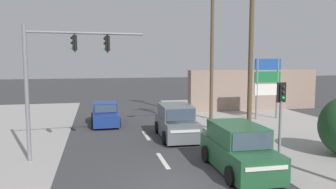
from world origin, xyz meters
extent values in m
plane|color=#3A3A3D|center=(0.00, 0.00, 0.00)|extent=(140.00, 140.00, 0.00)
cube|color=silver|center=(0.00, 3.00, 0.00)|extent=(0.20, 2.40, 0.01)
cube|color=silver|center=(0.00, 8.00, 0.00)|extent=(0.20, 2.40, 0.01)
cylinder|color=brown|center=(5.53, 5.76, 5.43)|extent=(0.26, 0.26, 10.86)
cylinder|color=brown|center=(5.62, 12.19, 5.48)|extent=(0.26, 0.26, 10.96)
cylinder|color=slate|center=(-5.81, 4.20, 3.00)|extent=(0.18, 0.18, 6.00)
cylinder|color=slate|center=(-3.22, 4.45, 5.70)|extent=(5.19, 0.60, 0.11)
cube|color=black|center=(-3.74, 4.40, 5.25)|extent=(0.22, 0.28, 0.68)
cube|color=black|center=(-3.74, 4.40, 5.25)|extent=(0.08, 0.44, 0.84)
sphere|color=black|center=(-3.86, 4.39, 5.47)|extent=(0.13, 0.13, 0.13)
sphere|color=black|center=(-3.86, 4.39, 5.25)|extent=(0.13, 0.13, 0.13)
sphere|color=green|center=(-3.86, 4.39, 5.03)|extent=(0.13, 0.13, 0.13)
cube|color=black|center=(-2.29, 4.54, 5.25)|extent=(0.22, 0.28, 0.68)
cube|color=black|center=(-2.29, 4.54, 5.25)|extent=(0.08, 0.44, 0.84)
sphere|color=black|center=(-2.41, 4.53, 5.47)|extent=(0.13, 0.13, 0.13)
sphere|color=black|center=(-2.41, 4.53, 5.25)|extent=(0.13, 0.13, 0.13)
sphere|color=green|center=(-2.41, 4.53, 5.03)|extent=(0.13, 0.13, 0.13)
cylinder|color=slate|center=(4.72, 1.29, 1.40)|extent=(0.12, 0.12, 2.80)
cube|color=black|center=(4.72, 1.29, 3.14)|extent=(0.28, 0.23, 0.68)
cube|color=black|center=(4.72, 1.29, 3.14)|extent=(0.44, 0.09, 0.84)
sphere|color=black|center=(4.74, 1.17, 3.36)|extent=(0.13, 0.13, 0.13)
sphere|color=black|center=(4.74, 1.17, 3.14)|extent=(0.13, 0.13, 0.13)
sphere|color=green|center=(4.74, 1.17, 2.92)|extent=(0.13, 0.13, 0.13)
cylinder|color=slate|center=(8.95, 11.44, 2.30)|extent=(0.16, 0.16, 4.60)
cylinder|color=slate|center=(10.65, 11.44, 2.30)|extent=(0.16, 0.16, 4.60)
cube|color=#1E4793|center=(9.80, 11.44, 4.15)|extent=(2.10, 0.14, 0.84)
cube|color=#196B38|center=(9.80, 11.44, 3.20)|extent=(2.10, 0.14, 0.84)
cube|color=silver|center=(9.80, 11.44, 2.25)|extent=(2.10, 0.14, 0.84)
cube|color=gray|center=(11.00, 16.00, 1.80)|extent=(12.00, 1.00, 3.60)
cube|color=slate|center=(1.64, 7.11, 0.64)|extent=(2.02, 4.57, 1.00)
cube|color=slate|center=(1.65, 7.31, 1.52)|extent=(1.83, 2.77, 0.76)
cube|color=#384756|center=(1.60, 5.94, 1.52)|extent=(1.58, 0.12, 0.65)
cube|color=#384756|center=(1.70, 8.68, 1.52)|extent=(1.55, 0.12, 0.61)
cube|color=white|center=(1.55, 4.84, 0.86)|extent=(1.56, 0.10, 0.14)
cylinder|color=black|center=(2.51, 5.68, 0.36)|extent=(0.25, 0.73, 0.72)
cylinder|color=black|center=(0.67, 5.75, 0.36)|extent=(0.25, 0.73, 0.72)
cylinder|color=black|center=(2.62, 8.47, 0.36)|extent=(0.25, 0.73, 0.72)
cylinder|color=black|center=(0.78, 8.54, 0.36)|extent=(0.25, 0.73, 0.72)
cube|color=#235633|center=(2.73, 0.99, 0.64)|extent=(1.91, 4.53, 1.00)
cube|color=#235633|center=(2.73, 1.19, 1.52)|extent=(1.76, 2.73, 0.76)
cube|color=#384756|center=(2.71, -0.18, 1.52)|extent=(1.58, 0.08, 0.65)
cube|color=#384756|center=(2.75, 2.56, 1.52)|extent=(1.55, 0.08, 0.61)
cube|color=white|center=(2.69, -1.28, 0.86)|extent=(1.56, 0.06, 0.14)
cylinder|color=black|center=(3.63, -0.42, 0.36)|extent=(0.23, 0.72, 0.72)
cylinder|color=black|center=(1.79, -0.39, 0.36)|extent=(0.23, 0.72, 0.72)
cylinder|color=black|center=(3.67, 2.37, 0.36)|extent=(0.23, 0.72, 0.72)
cylinder|color=black|center=(1.83, 2.40, 0.36)|extent=(0.23, 0.72, 0.72)
cube|color=navy|center=(-2.26, 11.96, 0.54)|extent=(1.75, 4.22, 0.80)
cube|color=navy|center=(-2.26, 11.91, 1.25)|extent=(1.58, 1.92, 0.62)
cube|color=#384756|center=(-2.28, 12.88, 1.25)|extent=(1.44, 0.08, 0.53)
cube|color=#384756|center=(-2.25, 10.94, 1.25)|extent=(1.40, 0.08, 0.50)
cube|color=white|center=(-2.29, 14.08, 0.72)|extent=(1.45, 0.06, 0.14)
cylinder|color=black|center=(-3.13, 13.25, 0.32)|extent=(0.20, 0.64, 0.64)
cylinder|color=black|center=(-1.43, 13.27, 0.32)|extent=(0.20, 0.64, 0.64)
cylinder|color=black|center=(-3.10, 10.65, 0.32)|extent=(0.20, 0.64, 0.64)
cylinder|color=black|center=(-1.40, 10.67, 0.32)|extent=(0.20, 0.64, 0.64)
camera|label=1|loc=(-2.87, -10.98, 4.51)|focal=35.00mm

